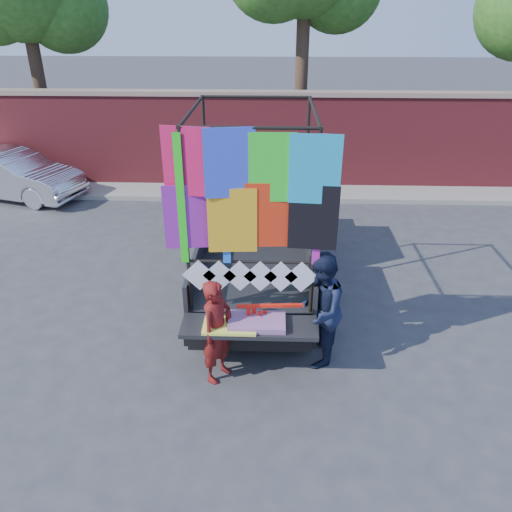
{
  "coord_description": "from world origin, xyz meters",
  "views": [
    {
      "loc": [
        0.25,
        -6.57,
        4.68
      ],
      "look_at": [
        0.03,
        -0.29,
        1.47
      ],
      "focal_mm": 35.0,
      "sensor_mm": 36.0,
      "label": 1
    }
  ],
  "objects_px": {
    "sedan": "(13,175)",
    "man": "(319,310)",
    "woman": "(217,332)",
    "pickup_truck": "(257,232)"
  },
  "relations": [
    {
      "from": "sedan",
      "to": "man",
      "type": "bearing_deg",
      "value": -114.64
    },
    {
      "from": "woman",
      "to": "man",
      "type": "xyz_separation_m",
      "value": [
        1.39,
        0.41,
        0.1
      ]
    },
    {
      "from": "pickup_truck",
      "to": "man",
      "type": "height_order",
      "value": "pickup_truck"
    },
    {
      "from": "pickup_truck",
      "to": "woman",
      "type": "height_order",
      "value": "pickup_truck"
    },
    {
      "from": "woman",
      "to": "man",
      "type": "bearing_deg",
      "value": -43.15
    },
    {
      "from": "woman",
      "to": "man",
      "type": "height_order",
      "value": "man"
    },
    {
      "from": "pickup_truck",
      "to": "sedan",
      "type": "height_order",
      "value": "pickup_truck"
    },
    {
      "from": "pickup_truck",
      "to": "woman",
      "type": "bearing_deg",
      "value": -97.93
    },
    {
      "from": "pickup_truck",
      "to": "sedan",
      "type": "bearing_deg",
      "value": 149.07
    },
    {
      "from": "pickup_truck",
      "to": "woman",
      "type": "xyz_separation_m",
      "value": [
        -0.42,
        -3.05,
        -0.1
      ]
    }
  ]
}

